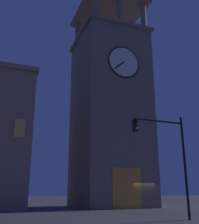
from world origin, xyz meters
name	(u,v)px	position (x,y,z in m)	size (l,w,h in m)	color
ground_plane	(141,208)	(0.00, 0.00, 0.00)	(200.00, 200.00, 0.00)	#4C4C51
clocktower	(110,112)	(1.95, -3.51, 11.09)	(8.48, 9.13, 28.09)	#75665B
traffic_signal_near	(169,149)	(4.57, 12.02, 4.18)	(3.62, 0.41, 6.31)	black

